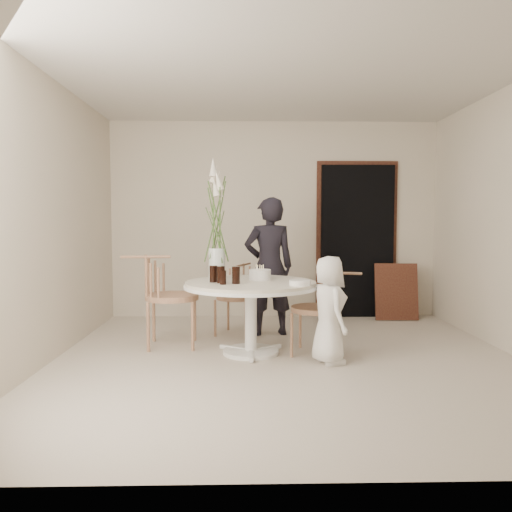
{
  "coord_description": "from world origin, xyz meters",
  "views": [
    {
      "loc": [
        -0.41,
        -4.69,
        1.33
      ],
      "look_at": [
        -0.3,
        0.3,
        0.98
      ],
      "focal_mm": 35.0,
      "sensor_mm": 36.0,
      "label": 1
    }
  ],
  "objects_px": {
    "birthday_cake": "(260,275)",
    "flower_vase": "(217,225)",
    "chair_right": "(327,301)",
    "chair_left": "(159,287)",
    "girl": "(269,267)",
    "chair_far": "(240,288)",
    "table": "(251,293)",
    "boy": "(329,310)"
  },
  "relations": [
    {
      "from": "birthday_cake",
      "to": "flower_vase",
      "type": "relative_size",
      "value": 0.18
    },
    {
      "from": "birthday_cake",
      "to": "flower_vase",
      "type": "xyz_separation_m",
      "value": [
        -0.45,
        0.14,
        0.51
      ]
    },
    {
      "from": "chair_right",
      "to": "chair_left",
      "type": "xyz_separation_m",
      "value": [
        -1.72,
        0.38,
        0.09
      ]
    },
    {
      "from": "chair_left",
      "to": "girl",
      "type": "distance_m",
      "value": 1.32
    },
    {
      "from": "birthday_cake",
      "to": "flower_vase",
      "type": "bearing_deg",
      "value": 162.51
    },
    {
      "from": "chair_right",
      "to": "flower_vase",
      "type": "bearing_deg",
      "value": -88.23
    },
    {
      "from": "chair_far",
      "to": "chair_left",
      "type": "distance_m",
      "value": 1.07
    },
    {
      "from": "birthday_cake",
      "to": "flower_vase",
      "type": "height_order",
      "value": "flower_vase"
    },
    {
      "from": "chair_far",
      "to": "flower_vase",
      "type": "xyz_separation_m",
      "value": [
        -0.24,
        -0.69,
        0.76
      ]
    },
    {
      "from": "flower_vase",
      "to": "chair_far",
      "type": "bearing_deg",
      "value": 70.85
    },
    {
      "from": "table",
      "to": "boy",
      "type": "relative_size",
      "value": 1.32
    },
    {
      "from": "boy",
      "to": "birthday_cake",
      "type": "distance_m",
      "value": 0.84
    },
    {
      "from": "boy",
      "to": "birthday_cake",
      "type": "bearing_deg",
      "value": 39.44
    },
    {
      "from": "chair_left",
      "to": "flower_vase",
      "type": "height_order",
      "value": "flower_vase"
    },
    {
      "from": "table",
      "to": "girl",
      "type": "xyz_separation_m",
      "value": [
        0.23,
        0.85,
        0.19
      ]
    },
    {
      "from": "chair_right",
      "to": "boy",
      "type": "bearing_deg",
      "value": 12.94
    },
    {
      "from": "chair_far",
      "to": "flower_vase",
      "type": "bearing_deg",
      "value": -87.61
    },
    {
      "from": "chair_left",
      "to": "boy",
      "type": "bearing_deg",
      "value": -114.46
    },
    {
      "from": "chair_far",
      "to": "birthday_cake",
      "type": "bearing_deg",
      "value": -54.27
    },
    {
      "from": "chair_right",
      "to": "chair_left",
      "type": "distance_m",
      "value": 1.77
    },
    {
      "from": "chair_left",
      "to": "boy",
      "type": "relative_size",
      "value": 0.97
    },
    {
      "from": "chair_right",
      "to": "boy",
      "type": "relative_size",
      "value": 0.84
    },
    {
      "from": "chair_far",
      "to": "boy",
      "type": "bearing_deg",
      "value": -35.69
    },
    {
      "from": "boy",
      "to": "flower_vase",
      "type": "distance_m",
      "value": 1.47
    },
    {
      "from": "girl",
      "to": "birthday_cake",
      "type": "height_order",
      "value": "girl"
    },
    {
      "from": "birthday_cake",
      "to": "chair_right",
      "type": "bearing_deg",
      "value": -16.72
    },
    {
      "from": "table",
      "to": "chair_right",
      "type": "height_order",
      "value": "chair_right"
    },
    {
      "from": "chair_left",
      "to": "birthday_cake",
      "type": "distance_m",
      "value": 1.09
    },
    {
      "from": "chair_right",
      "to": "birthday_cake",
      "type": "height_order",
      "value": "birthday_cake"
    },
    {
      "from": "chair_far",
      "to": "flower_vase",
      "type": "distance_m",
      "value": 1.05
    },
    {
      "from": "girl",
      "to": "flower_vase",
      "type": "xyz_separation_m",
      "value": [
        -0.58,
        -0.58,
        0.49
      ]
    },
    {
      "from": "chair_right",
      "to": "girl",
      "type": "bearing_deg",
      "value": -131.14
    },
    {
      "from": "chair_far",
      "to": "flower_vase",
      "type": "relative_size",
      "value": 0.65
    },
    {
      "from": "birthday_cake",
      "to": "boy",
      "type": "bearing_deg",
      "value": -37.11
    },
    {
      "from": "flower_vase",
      "to": "table",
      "type": "bearing_deg",
      "value": -38.03
    },
    {
      "from": "table",
      "to": "girl",
      "type": "relative_size",
      "value": 0.83
    },
    {
      "from": "girl",
      "to": "boy",
      "type": "bearing_deg",
      "value": 103.05
    },
    {
      "from": "boy",
      "to": "birthday_cake",
      "type": "xyz_separation_m",
      "value": [
        -0.63,
        0.48,
        0.28
      ]
    },
    {
      "from": "chair_far",
      "to": "chair_right",
      "type": "bearing_deg",
      "value": -28.2
    },
    {
      "from": "chair_far",
      "to": "girl",
      "type": "height_order",
      "value": "girl"
    },
    {
      "from": "chair_far",
      "to": "birthday_cake",
      "type": "xyz_separation_m",
      "value": [
        0.21,
        -0.83,
        0.25
      ]
    },
    {
      "from": "girl",
      "to": "boy",
      "type": "distance_m",
      "value": 1.33
    }
  ]
}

